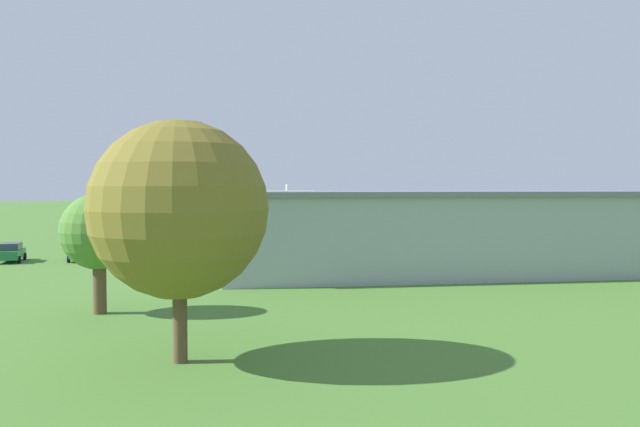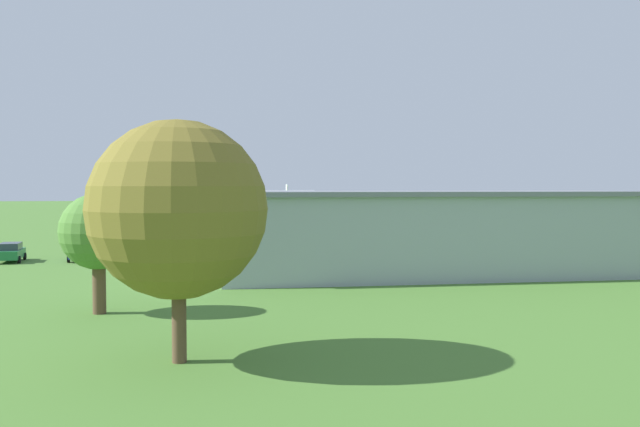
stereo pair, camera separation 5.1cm
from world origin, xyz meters
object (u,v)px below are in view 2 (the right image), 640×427
Objects in this scene: biplane at (283,198)px; windsock at (238,200)px; person_by_parked_cars at (284,245)px; tree_at_field_edge at (98,232)px; car_blue at (81,251)px; hangar at (428,232)px; person_beside_truck at (341,241)px; car_silver at (165,249)px; tree_behind_hangar_left at (178,210)px; truck_delivery_white at (522,234)px; car_red at (227,248)px; car_green at (11,252)px.

windsock is at bearing 9.77° from biplane.
tree_at_field_edge reaches higher than person_by_parked_cars.
windsock is at bearing -99.24° from tree_at_field_edge.
car_blue is (20.88, 27.54, -4.25)m from biplane.
hangar is 18.92m from person_beside_truck.
hangar is at bearing 147.17° from car_silver.
tree_at_field_edge reaches higher than windsock.
hangar reaches higher than windsock.
tree_at_field_edge is at bearing 67.11° from person_by_parked_cars.
tree_behind_hangar_left is at bearing 71.56° from person_beside_truck.
car_silver is 36.60m from truck_delivery_white.
tree_at_field_edge is 11.41m from tree_behind_hangar_left.
car_blue is at bearing 60.92° from windsock.
person_beside_truck is at bearing -108.44° from tree_behind_hangar_left.
car_red is (15.46, -13.26, -2.36)m from hangar.
biplane is at bearing -78.99° from person_beside_truck.
car_silver is (5.77, -0.43, -0.00)m from car_red.
biplane is 23.65m from person_by_parked_cars.
biplane is 2.05× the size of car_silver.
tree_at_field_edge is (18.76, 31.58, 3.42)m from person_beside_truck.
tree_at_field_edge reaches higher than car_blue.
car_red is at bearing 23.48° from person_beside_truck.
tree_at_field_edge is at bearing 75.52° from car_red.
truck_delivery_white reaches higher than car_red.
person_beside_truck is at bearing 116.92° from windsock.
car_silver is 0.51× the size of tree_behind_hangar_left.
tree_behind_hangar_left reaches higher than truck_delivery_white.
tree_behind_hangar_left is (17.45, 23.35, 2.68)m from hangar.
car_blue is 3.05× the size of person_by_parked_cars.
person_by_parked_cars is at bearing -165.56° from car_silver.
car_red is 19.03m from car_green.
car_red is 1.00× the size of car_silver.
car_red is at bearing 86.34° from windsock.
windsock is at bearing -106.43° from car_silver.
biplane is 38.82m from car_green.
car_blue is at bearing -72.69° from tree_behind_hangar_left.
windsock is (-1.63, -25.50, 3.96)m from car_red.
car_blue is at bearing -76.11° from tree_at_field_edge.
car_green is 25.18m from person_by_parked_cars.
car_silver is at bearing -84.19° from tree_behind_hangar_left.
tree_behind_hangar_left is (1.99, 36.62, 5.04)m from car_red.
tree_at_field_edge reaches higher than car_red.
windsock is (-3.62, -62.12, -1.08)m from tree_behind_hangar_left.
car_blue is 0.73× the size of tree_at_field_edge.
tree_behind_hangar_left is at bearing 115.24° from tree_at_field_edge.
car_blue is (13.10, 0.98, -0.00)m from car_red.
hangar reaches higher than car_red.
car_red is 1.08× the size of car_green.
truck_delivery_white is 47.33m from tree_at_field_edge.
tree_at_field_edge is at bearing 115.83° from car_green.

